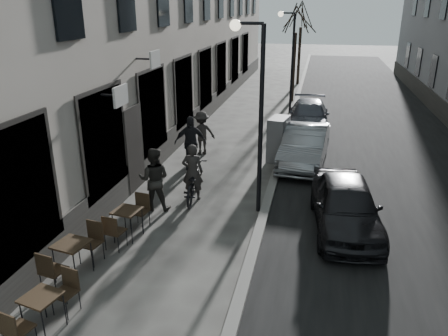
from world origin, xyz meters
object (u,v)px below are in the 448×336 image
at_px(tree_near, 296,18).
at_px(bicycle, 193,182).
at_px(pedestrian_mid, 202,133).
at_px(pedestrian_far, 190,143).
at_px(streetlamp_far, 289,51).
at_px(bistro_set_a, 43,309).
at_px(car_mid, 305,146).
at_px(car_far, 309,116).
at_px(utility_cabinet, 278,139).
at_px(streetlamp_near, 255,99).
at_px(bistro_set_b, 73,256).
at_px(car_near, 346,205).
at_px(pedestrian_near, 154,179).
at_px(tree_far, 301,15).
at_px(bistro_set_c, 128,221).

distance_m(tree_near, bicycle, 15.30).
xyz_separation_m(pedestrian_mid, pedestrian_far, (0.04, -1.63, 0.11)).
distance_m(streetlamp_far, bistro_set_a, 17.98).
height_order(car_mid, car_far, car_mid).
bearing_deg(utility_cabinet, streetlamp_near, -83.16).
relative_size(bistro_set_b, car_far, 0.37).
xyz_separation_m(streetlamp_near, utility_cabinet, (0.27, 4.37, -2.36)).
bearing_deg(car_mid, car_near, -70.52).
height_order(bistro_set_b, car_far, car_far).
bearing_deg(pedestrian_mid, streetlamp_far, -142.65).
relative_size(pedestrian_near, car_mid, 0.43).
xyz_separation_m(bistro_set_a, pedestrian_far, (0.24, 8.37, 0.50)).
height_order(car_near, car_far, car_near).
xyz_separation_m(bicycle, car_far, (3.07, 8.47, 0.11)).
bearing_deg(streetlamp_far, tree_far, 89.54).
bearing_deg(bistro_set_c, car_mid, 65.65).
bearing_deg(bicycle, pedestrian_mid, -85.32).
height_order(pedestrian_near, car_far, pedestrian_near).
relative_size(utility_cabinet, pedestrian_mid, 0.97).
xyz_separation_m(streetlamp_far, pedestrian_mid, (-2.65, -7.54, -2.33)).
xyz_separation_m(tree_far, car_near, (2.40, -21.57, -3.99)).
height_order(tree_near, bistro_set_a, tree_near).
xyz_separation_m(streetlamp_far, pedestrian_near, (-2.68, -12.49, -2.26)).
height_order(streetlamp_near, pedestrian_near, streetlamp_near).
bearing_deg(bistro_set_b, car_far, 81.49).
relative_size(bistro_set_b, pedestrian_near, 0.90).
xyz_separation_m(utility_cabinet, bicycle, (-2.11, -3.97, -0.28)).
bearing_deg(pedestrian_far, car_mid, -0.89).
bearing_deg(pedestrian_far, tree_near, 58.26).
distance_m(bistro_set_b, pedestrian_mid, 8.40).
relative_size(streetlamp_near, car_mid, 1.23).
height_order(bistro_set_a, car_near, car_near).
height_order(pedestrian_mid, car_mid, pedestrian_mid).
height_order(tree_near, bistro_set_c, tree_near).
distance_m(tree_far, bistro_set_a, 27.04).
xyz_separation_m(streetlamp_near, pedestrian_near, (-2.68, -0.49, -2.26)).
relative_size(utility_cabinet, bicycle, 0.81).
bearing_deg(streetlamp_near, pedestrian_far, 132.70).
xyz_separation_m(tree_near, bicycle, (-1.91, -14.60, -4.14)).
bearing_deg(tree_near, tree_far, 90.00).
bearing_deg(pedestrian_far, pedestrian_mid, 72.02).
bearing_deg(tree_near, pedestrian_near, -100.07).
height_order(streetlamp_far, utility_cabinet, streetlamp_far).
bearing_deg(pedestrian_near, streetlamp_far, -110.69).
distance_m(bistro_set_a, bistro_set_b, 1.67).
xyz_separation_m(streetlamp_far, pedestrian_far, (-2.61, -9.17, -2.22)).
relative_size(bistro_set_a, car_far, 0.34).
distance_m(tree_far, car_near, 22.07).
distance_m(bistro_set_c, pedestrian_far, 5.01).
relative_size(bistro_set_a, car_mid, 0.36).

